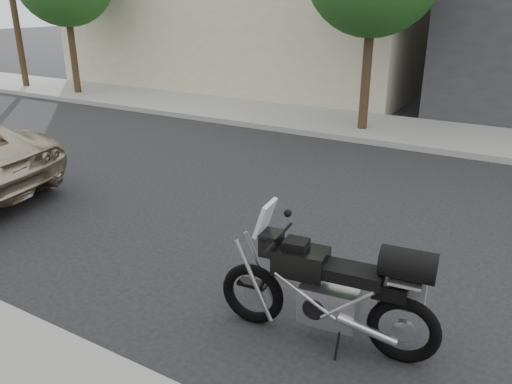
# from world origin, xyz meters

# --- Properties ---
(ground) EXTENTS (120.00, 120.00, 0.00)m
(ground) POSITION_xyz_m (0.00, 0.00, 0.00)
(ground) COLOR black
(ground) RESTS_ON ground
(far_sidewalk) EXTENTS (44.00, 3.00, 0.15)m
(far_sidewalk) POSITION_xyz_m (0.00, -6.50, 0.07)
(far_sidewalk) COLOR gray
(far_sidewalk) RESTS_ON ground
(motorcycle) EXTENTS (2.31, 0.92, 1.46)m
(motorcycle) POSITION_xyz_m (-0.74, 2.56, 0.63)
(motorcycle) COLOR black
(motorcycle) RESTS_ON ground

